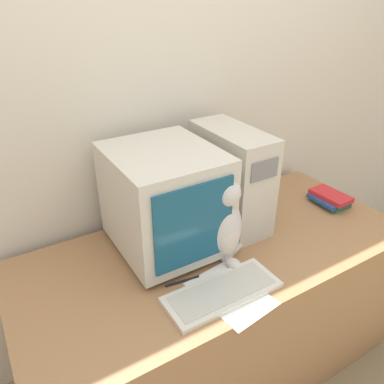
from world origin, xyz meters
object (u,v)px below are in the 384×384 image
(keyboard, at_px, (222,292))
(crt_monitor, at_px, (165,200))
(cat, at_px, (222,224))
(book_stack, at_px, (330,199))
(computer_tower, at_px, (231,178))
(pen, at_px, (182,281))

(keyboard, bearing_deg, crt_monitor, 95.51)
(crt_monitor, xyz_separation_m, cat, (0.16, -0.18, -0.07))
(crt_monitor, height_order, book_stack, crt_monitor)
(crt_monitor, distance_m, computer_tower, 0.35)
(computer_tower, distance_m, pen, 0.53)
(book_stack, relative_size, pen, 1.47)
(pen, bearing_deg, keyboard, -54.32)
(book_stack, bearing_deg, cat, -175.12)
(keyboard, bearing_deg, book_stack, 16.23)
(cat, distance_m, book_stack, 0.74)
(cat, bearing_deg, computer_tower, 45.12)
(computer_tower, bearing_deg, keyboard, -128.51)
(keyboard, distance_m, book_stack, 0.89)
(crt_monitor, height_order, keyboard, crt_monitor)
(keyboard, relative_size, book_stack, 2.15)
(computer_tower, height_order, pen, computer_tower)
(crt_monitor, xyz_separation_m, book_stack, (0.89, -0.12, -0.20))
(cat, bearing_deg, pen, -167.85)
(computer_tower, distance_m, cat, 0.29)
(keyboard, xyz_separation_m, book_stack, (0.85, 0.25, 0.02))
(computer_tower, relative_size, cat, 1.22)
(computer_tower, distance_m, book_stack, 0.59)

